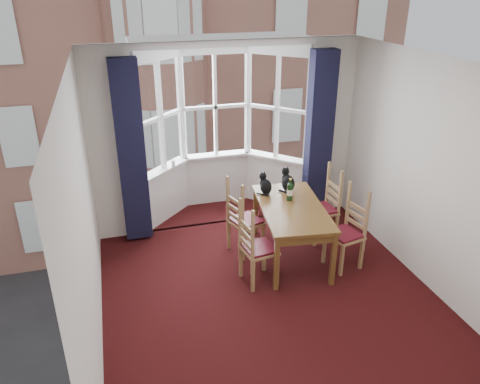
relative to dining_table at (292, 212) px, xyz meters
name	(u,v)px	position (x,y,z in m)	size (l,w,h in m)	color
floor	(275,305)	(-0.57, -0.97, -0.69)	(4.50, 4.50, 0.00)	black
ceiling	(284,68)	(-0.57, -0.97, 2.11)	(4.50, 4.50, 0.00)	white
wall_left	(85,225)	(-2.57, -0.97, 0.71)	(4.50, 4.50, 0.00)	silver
wall_right	(438,180)	(1.43, -0.97, 0.71)	(4.50, 4.50, 0.00)	silver
wall_near	(398,345)	(-0.57, -3.22, 0.71)	(4.00, 4.00, 0.00)	silver
wall_back_pier_left	(113,147)	(-2.22, 1.28, 0.71)	(0.70, 0.12, 2.80)	silver
wall_back_pier_right	(328,128)	(1.08, 1.28, 0.71)	(0.70, 0.12, 2.80)	silver
bay_window	(219,128)	(-0.57, 1.78, 0.71)	(2.76, 0.94, 2.80)	white
curtain_left	(131,153)	(-1.99, 1.10, 0.66)	(0.38, 0.22, 2.60)	black
curtain_right	(319,136)	(0.85, 1.10, 0.66)	(0.38, 0.22, 2.60)	black
dining_table	(292,212)	(0.00, 0.00, 0.00)	(1.02, 1.64, 0.78)	brown
chair_left_near	(252,251)	(-0.69, -0.45, -0.22)	(0.46, 0.48, 0.92)	#A07C4E
chair_left_far	(240,223)	(-0.64, 0.28, -0.22)	(0.51, 0.52, 0.92)	#A07C4E
chair_right_near	(350,233)	(0.68, -0.39, -0.22)	(0.49, 0.50, 0.92)	#A07C4E
chair_right_far	(327,209)	(0.70, 0.35, -0.22)	(0.42, 0.44, 0.92)	#A07C4E
cat_left	(266,185)	(-0.21, 0.50, 0.21)	(0.23, 0.26, 0.31)	black
cat_right	(288,182)	(0.13, 0.51, 0.22)	(0.22, 0.28, 0.35)	black
wine_bottle	(290,191)	(0.04, 0.20, 0.23)	(0.08, 0.08, 0.32)	black
candle_tall	(173,164)	(-1.35, 1.63, 0.24)	(0.06, 0.06, 0.12)	white
street	(132,112)	(-0.57, 31.28, -6.69)	(80.00, 80.00, 0.00)	#333335
tenement_building	(147,36)	(-0.57, 13.04, 0.90)	(18.40, 7.80, 15.20)	#A26653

